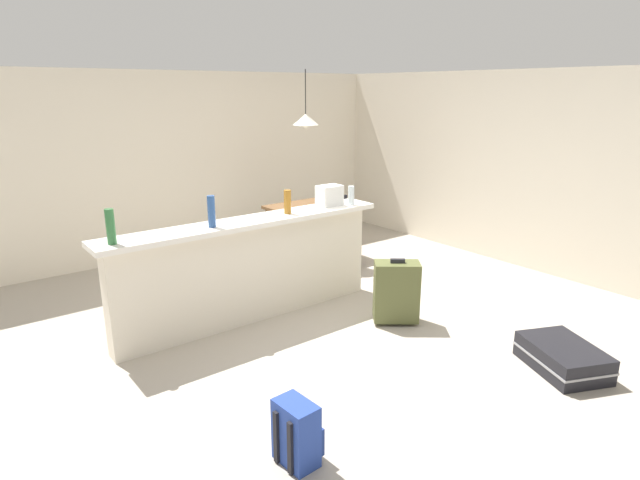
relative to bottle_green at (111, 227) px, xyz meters
name	(u,v)px	position (x,y,z in m)	size (l,w,h in m)	color
ground_plane	(326,317)	(1.96, -0.35, -1.21)	(13.00, 13.00, 0.05)	#ADA393
wall_back	(193,163)	(1.96, 2.70, 0.06)	(6.60, 0.10, 2.50)	silver
wall_right	(489,166)	(5.01, -0.05, 0.06)	(0.10, 6.00, 2.50)	silver
partition_half_wall	(250,273)	(1.30, 0.04, -0.69)	(2.80, 0.20, 0.99)	silver
bar_countertop	(248,222)	(1.30, 0.04, -0.17)	(2.96, 0.40, 0.05)	white
bottle_green	(111,227)	(0.00, 0.00, 0.00)	(0.07, 0.07, 0.29)	#2D6B38
bottle_blue	(211,211)	(0.90, 0.00, 0.00)	(0.07, 0.07, 0.29)	#284C89
bottle_amber	(288,202)	(1.75, 0.03, -0.03)	(0.07, 0.07, 0.24)	#9E661E
bottle_clear	(351,195)	(2.54, -0.04, -0.04)	(0.07, 0.07, 0.21)	silver
grocery_bag	(329,196)	(2.33, 0.07, -0.04)	(0.26, 0.18, 0.22)	silver
dining_table	(311,212)	(3.00, 1.30, -0.54)	(1.10, 0.80, 0.74)	brown
dining_chair_near_partition	(337,229)	(3.02, 0.77, -0.67)	(0.46, 0.46, 0.93)	black
pendant_lamp	(306,120)	(2.95, 1.34, 0.69)	(0.34, 0.34, 0.74)	black
suitcase_flat_black	(563,357)	(2.84, -2.42, -1.08)	(0.73, 0.89, 0.22)	black
backpack_blue	(297,434)	(0.42, -2.00, -0.98)	(0.26, 0.29, 0.42)	#233D93
suitcase_upright_olive	(396,291)	(2.40, -0.91, -0.86)	(0.49, 0.46, 0.67)	#51562D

